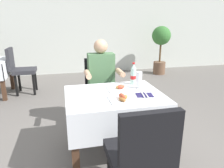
# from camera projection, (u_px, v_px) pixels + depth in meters

# --- Properties ---
(ground_plane) EXTENTS (11.00, 11.00, 0.00)m
(ground_plane) POSITION_uv_depth(u_px,v_px,m) (108.00, 151.00, 2.49)
(ground_plane) COLOR #66605B
(back_wall) EXTENTS (11.00, 0.12, 3.02)m
(back_wall) POSITION_uv_depth(u_px,v_px,m) (77.00, 20.00, 5.83)
(back_wall) COLOR silver
(back_wall) RESTS_ON ground
(main_dining_table) EXTENTS (1.03, 0.83, 0.75)m
(main_dining_table) POSITION_uv_depth(u_px,v_px,m) (114.00, 109.00, 2.28)
(main_dining_table) COLOR white
(main_dining_table) RESTS_ON ground
(chair_far_diner_seat) EXTENTS (0.44, 0.50, 0.97)m
(chair_far_diner_seat) POSITION_uv_depth(u_px,v_px,m) (101.00, 88.00, 3.03)
(chair_far_diner_seat) COLOR black
(chair_far_diner_seat) RESTS_ON ground
(chair_near_camera_side) EXTENTS (0.44, 0.50, 0.97)m
(chair_near_camera_side) POSITION_uv_depth(u_px,v_px,m) (140.00, 155.00, 1.53)
(chair_near_camera_side) COLOR black
(chair_near_camera_side) RESTS_ON ground
(seated_diner_far) EXTENTS (0.50, 0.46, 1.26)m
(seated_diner_far) POSITION_uv_depth(u_px,v_px,m) (102.00, 80.00, 2.88)
(seated_diner_far) COLOR #282D42
(seated_diner_far) RESTS_ON ground
(plate_near_camera) EXTENTS (0.24, 0.24, 0.07)m
(plate_near_camera) POSITION_uv_depth(u_px,v_px,m) (122.00, 99.00, 2.04)
(plate_near_camera) COLOR white
(plate_near_camera) RESTS_ON main_dining_table
(plate_far_diner) EXTENTS (0.23, 0.23, 0.06)m
(plate_far_diner) POSITION_uv_depth(u_px,v_px,m) (119.00, 88.00, 2.36)
(plate_far_diner) COLOR white
(plate_far_diner) RESTS_ON main_dining_table
(beer_glass_left) EXTENTS (0.07, 0.07, 0.20)m
(beer_glass_left) POSITION_uv_depth(u_px,v_px,m) (139.00, 80.00, 2.37)
(beer_glass_left) COLOR white
(beer_glass_left) RESTS_ON main_dining_table
(cola_bottle_primary) EXTENTS (0.07, 0.07, 0.27)m
(cola_bottle_primary) POSITION_uv_depth(u_px,v_px,m) (133.00, 75.00, 2.52)
(cola_bottle_primary) COLOR silver
(cola_bottle_primary) RESTS_ON main_dining_table
(napkin_cutlery_set) EXTENTS (0.19, 0.20, 0.01)m
(napkin_cutlery_set) POSITION_uv_depth(u_px,v_px,m) (144.00, 95.00, 2.18)
(napkin_cutlery_set) COLOR #231E4C
(napkin_cutlery_set) RESTS_ON main_dining_table
(background_chair_right) EXTENTS (0.50, 0.44, 0.97)m
(background_chair_right) POSITION_uv_depth(u_px,v_px,m) (20.00, 68.00, 4.30)
(background_chair_right) COLOR #2D2D33
(background_chair_right) RESTS_ON ground
(potted_plant_corner) EXTENTS (0.52, 0.52, 1.35)m
(potted_plant_corner) POSITION_uv_depth(u_px,v_px,m) (161.00, 43.00, 5.83)
(potted_plant_corner) COLOR brown
(potted_plant_corner) RESTS_ON ground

